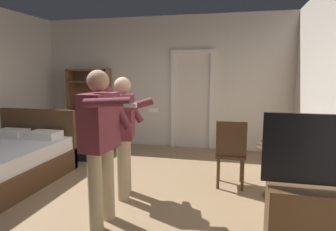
# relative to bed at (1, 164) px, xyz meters

# --- Properties ---
(ground_plane) EXTENTS (6.32, 6.32, 0.00)m
(ground_plane) POSITION_rel_bed_xyz_m (1.81, -0.11, -0.30)
(ground_plane) COLOR #997A56
(wall_back) EXTENTS (5.71, 0.12, 2.86)m
(wall_back) POSITION_rel_bed_xyz_m (1.81, 2.82, 1.12)
(wall_back) COLOR silver
(wall_back) RESTS_ON ground_plane
(doorway_frame) EXTENTS (0.93, 0.08, 2.13)m
(doorway_frame) POSITION_rel_bed_xyz_m (2.47, 2.74, 0.92)
(doorway_frame) COLOR white
(doorway_frame) RESTS_ON ground_plane
(bed) EXTENTS (1.45, 1.99, 1.02)m
(bed) POSITION_rel_bed_xyz_m (0.00, 0.00, 0.00)
(bed) COLOR #4C331E
(bed) RESTS_ON ground_plane
(bookshelf) EXTENTS (0.97, 0.32, 1.72)m
(bookshelf) POSITION_rel_bed_xyz_m (0.11, 2.60, 0.64)
(bookshelf) COLOR brown
(bookshelf) RESTS_ON ground_plane
(tv_flatscreen) EXTENTS (1.15, 0.40, 1.29)m
(tv_flatscreen) POSITION_rel_bed_xyz_m (4.24, -0.68, 0.09)
(tv_flatscreen) COLOR #4C331E
(tv_flatscreen) RESTS_ON ground_plane
(side_table) EXTENTS (0.63, 0.63, 0.70)m
(side_table) POSITION_rel_bed_xyz_m (3.99, 0.42, 0.17)
(side_table) COLOR brown
(side_table) RESTS_ON ground_plane
(laptop) EXTENTS (0.41, 0.42, 0.17)m
(laptop) POSITION_rel_bed_xyz_m (3.94, 0.38, 0.45)
(laptop) COLOR black
(laptop) RESTS_ON side_table
(bottle_on_table) EXTENTS (0.06, 0.06, 0.28)m
(bottle_on_table) POSITION_rel_bed_xyz_m (4.13, 0.34, 0.51)
(bottle_on_table) COLOR #22312C
(bottle_on_table) RESTS_ON side_table
(wooden_chair) EXTENTS (0.43, 0.43, 0.99)m
(wooden_chair) POSITION_rel_bed_xyz_m (3.35, 0.63, 0.24)
(wooden_chair) COLOR #4C331E
(wooden_chair) RESTS_ON ground_plane
(person_blue_shirt) EXTENTS (0.68, 0.64, 1.69)m
(person_blue_shirt) POSITION_rel_bed_xyz_m (2.02, -0.76, 0.68)
(person_blue_shirt) COLOR tan
(person_blue_shirt) RESTS_ON ground_plane
(person_striped_shirt) EXTENTS (0.70, 0.62, 1.60)m
(person_striped_shirt) POSITION_rel_bed_xyz_m (1.98, 0.00, 0.62)
(person_striped_shirt) COLOR tan
(person_striped_shirt) RESTS_ON ground_plane
(suitcase_dark) EXTENTS (0.48, 0.41, 0.43)m
(suitcase_dark) POSITION_rel_bed_xyz_m (0.57, 1.41, -0.09)
(suitcase_dark) COLOR black
(suitcase_dark) RESTS_ON ground_plane
(suitcase_small) EXTENTS (0.63, 0.39, 0.34)m
(suitcase_small) POSITION_rel_bed_xyz_m (0.59, 1.97, -0.14)
(suitcase_small) COLOR #1E2D38
(suitcase_small) RESTS_ON ground_plane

